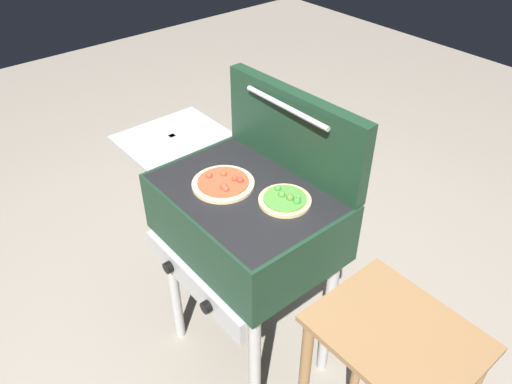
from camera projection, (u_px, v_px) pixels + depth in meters
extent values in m
plane|color=gray|center=(249.00, 349.00, 2.24)|extent=(8.00, 8.00, 0.00)
cube|color=#193823|center=(247.00, 217.00, 1.77)|extent=(0.64, 0.48, 0.24)
cube|color=black|center=(247.00, 191.00, 1.70)|extent=(0.61, 0.46, 0.01)
cube|color=#B1B1B1|center=(172.00, 137.00, 2.00)|extent=(0.32, 0.41, 0.02)
cube|color=#B1B1B1|center=(175.00, 160.00, 2.06)|extent=(0.02, 0.02, 0.24)
cube|color=#B1B1B1|center=(192.00, 283.00, 1.74)|extent=(0.58, 0.02, 0.10)
cylinder|color=black|center=(168.00, 267.00, 1.80)|extent=(0.04, 0.02, 0.04)
cylinder|color=black|center=(206.00, 307.00, 1.66)|extent=(0.04, 0.02, 0.04)
cylinder|color=#B1B1B1|center=(174.00, 285.00, 2.11)|extent=(0.04, 0.04, 0.66)
cylinder|color=#B1B1B1|center=(255.00, 372.00, 1.78)|extent=(0.04, 0.04, 0.66)
cylinder|color=#B1B1B1|center=(243.00, 246.00, 2.30)|extent=(0.04, 0.04, 0.66)
cylinder|color=#B1B1B1|center=(328.00, 317.00, 1.97)|extent=(0.04, 0.04, 0.66)
cube|color=#193823|center=(294.00, 132.00, 1.72)|extent=(0.63, 0.07, 0.30)
cylinder|color=#B7B7BC|center=(286.00, 107.00, 1.63)|extent=(0.38, 0.02, 0.02)
cylinder|color=beige|center=(223.00, 184.00, 1.71)|extent=(0.22, 0.22, 0.01)
cylinder|color=#D14C2D|center=(223.00, 182.00, 1.71)|extent=(0.18, 0.18, 0.01)
sphere|color=#DA4D28|center=(224.00, 174.00, 1.74)|extent=(0.02, 0.02, 0.02)
sphere|color=#BB4534|center=(224.00, 186.00, 1.68)|extent=(0.03, 0.03, 0.03)
sphere|color=#C63A2C|center=(239.00, 181.00, 1.70)|extent=(0.03, 0.03, 0.03)
sphere|color=#B0442F|center=(209.00, 176.00, 1.73)|extent=(0.02, 0.02, 0.02)
sphere|color=#E24C32|center=(226.00, 189.00, 1.66)|extent=(0.02, 0.02, 0.02)
sphere|color=#AF4225|center=(235.00, 179.00, 1.71)|extent=(0.02, 0.02, 0.02)
cylinder|color=#E0C17F|center=(285.00, 200.00, 1.64)|extent=(0.18, 0.18, 0.01)
cylinder|color=#4C8C38|center=(285.00, 198.00, 1.63)|extent=(0.14, 0.14, 0.01)
sphere|color=#4F9736|center=(298.00, 197.00, 1.63)|extent=(0.02, 0.02, 0.02)
sphere|color=green|center=(297.00, 201.00, 1.61)|extent=(0.03, 0.03, 0.03)
sphere|color=#458D3E|center=(278.00, 188.00, 1.67)|extent=(0.02, 0.02, 0.02)
sphere|color=#527D2E|center=(290.00, 198.00, 1.63)|extent=(0.03, 0.03, 0.03)
sphere|color=#4D8933|center=(282.00, 194.00, 1.64)|extent=(0.02, 0.02, 0.02)
cube|color=olive|center=(398.00, 334.00, 1.36)|extent=(0.44, 0.36, 0.02)
cylinder|color=olive|center=(362.00, 347.00, 1.79)|extent=(0.04, 0.04, 0.77)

